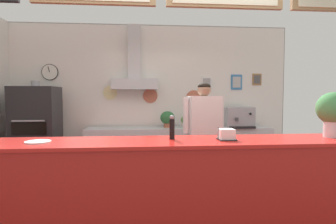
{
  "coord_description": "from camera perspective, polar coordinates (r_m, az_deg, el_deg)",
  "views": [
    {
      "loc": [
        -0.18,
        -3.03,
        1.5
      ],
      "look_at": [
        0.16,
        0.74,
        1.27
      ],
      "focal_mm": 30.25,
      "sensor_mm": 36.0,
      "label": 1
    }
  ],
  "objects": [
    {
      "name": "espresso_machine",
      "position": [
        5.54,
        13.93,
        -1.02
      ],
      "size": [
        0.52,
        0.51,
        0.38
      ],
      "color": "#A3A5AD",
      "rests_on": "back_prep_counter"
    },
    {
      "name": "pizza_oven",
      "position": [
        5.44,
        -24.95,
        -4.0
      ],
      "size": [
        0.73,
        0.67,
        1.75
      ],
      "color": "#232326",
      "rests_on": "ground_plane"
    },
    {
      "name": "potted_basil",
      "position": [
        5.31,
        -0.1,
        -1.28
      ],
      "size": [
        0.27,
        0.27,
        0.31
      ],
      "color": "#9E563D",
      "rests_on": "back_prep_counter"
    },
    {
      "name": "back_wall_assembly",
      "position": [
        5.46,
        -3.48,
        3.73
      ],
      "size": [
        5.43,
        3.07,
        2.87
      ],
      "color": "gray",
      "rests_on": "ground_plane"
    },
    {
      "name": "basil_vase",
      "position": [
        3.19,
        30.31,
        0.05
      ],
      "size": [
        0.31,
        0.31,
        0.44
      ],
      "color": "silver",
      "rests_on": "service_counter"
    },
    {
      "name": "shop_worker",
      "position": [
        4.01,
        7.2,
        -5.32
      ],
      "size": [
        0.6,
        0.31,
        1.67
      ],
      "rotation": [
        0.0,
        0.0,
        3.35
      ],
      "color": "#232328",
      "rests_on": "ground_plane"
    },
    {
      "name": "potted_oregano",
      "position": [
        5.31,
        3.37,
        -1.83
      ],
      "size": [
        0.15,
        0.15,
        0.21
      ],
      "color": "beige",
      "rests_on": "back_prep_counter"
    },
    {
      "name": "back_prep_counter",
      "position": [
        5.4,
        2.3,
        -7.9
      ],
      "size": [
        3.44,
        0.55,
        0.89
      ],
      "color": "silver",
      "rests_on": "ground_plane"
    },
    {
      "name": "condiment_plate",
      "position": [
        2.71,
        -24.74,
        -5.47
      ],
      "size": [
        0.22,
        0.22,
        0.01
      ],
      "color": "white",
      "rests_on": "service_counter"
    },
    {
      "name": "service_counter",
      "position": [
        2.72,
        -1.15,
        -17.11
      ],
      "size": [
        4.87,
        0.63,
        1.09
      ],
      "color": "red",
      "rests_on": "ground_plane"
    },
    {
      "name": "napkin_holder",
      "position": [
        2.66,
        11.69,
        -4.52
      ],
      "size": [
        0.17,
        0.16,
        0.12
      ],
      "color": "#262628",
      "rests_on": "service_counter"
    },
    {
      "name": "potted_sage",
      "position": [
        5.36,
        6.73,
        -1.42
      ],
      "size": [
        0.23,
        0.23,
        0.28
      ],
      "color": "#4C4C51",
      "rests_on": "back_prep_counter"
    },
    {
      "name": "pepper_grinder",
      "position": [
        2.63,
        0.81,
        -3.1
      ],
      "size": [
        0.05,
        0.05,
        0.23
      ],
      "color": "black",
      "rests_on": "service_counter"
    }
  ]
}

